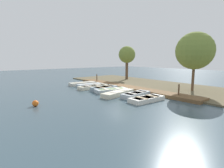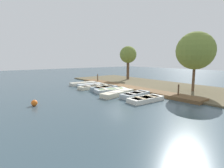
% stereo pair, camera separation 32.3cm
% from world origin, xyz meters
% --- Properties ---
extents(ground_plane, '(80.00, 80.00, 0.00)m').
position_xyz_m(ground_plane, '(0.00, 0.00, 0.00)').
color(ground_plane, '#384C56').
extents(shore_bank, '(8.00, 24.00, 0.13)m').
position_xyz_m(shore_bank, '(-5.00, 0.00, 0.06)').
color(shore_bank, brown).
rests_on(shore_bank, ground_plane).
extents(dock_walkway, '(1.50, 15.78, 0.27)m').
position_xyz_m(dock_walkway, '(-1.24, 0.00, 0.13)').
color(dock_walkway, brown).
rests_on(dock_walkway, ground_plane).
extents(rowboat_0, '(3.14, 1.23, 0.37)m').
position_xyz_m(rowboat_0, '(1.19, -5.09, 0.18)').
color(rowboat_0, beige).
rests_on(rowboat_0, ground_plane).
extents(rowboat_1, '(2.90, 1.07, 0.33)m').
position_xyz_m(rowboat_1, '(1.08, -3.67, 0.16)').
color(rowboat_1, '#B2BCC1').
rests_on(rowboat_1, ground_plane).
extents(rowboat_2, '(3.42, 1.22, 0.36)m').
position_xyz_m(rowboat_2, '(1.48, -2.28, 0.18)').
color(rowboat_2, beige).
rests_on(rowboat_2, ground_plane).
extents(rowboat_3, '(2.80, 1.54, 0.39)m').
position_xyz_m(rowboat_3, '(1.22, -0.71, 0.19)').
color(rowboat_3, '#8C9EA8').
rests_on(rowboat_3, ground_plane).
extents(rowboat_4, '(3.25, 1.84, 0.36)m').
position_xyz_m(rowboat_4, '(1.30, 0.55, 0.18)').
color(rowboat_4, '#B2BCC1').
rests_on(rowboat_4, ground_plane).
extents(rowboat_5, '(3.62, 1.66, 0.39)m').
position_xyz_m(rowboat_5, '(1.74, 2.03, 0.19)').
color(rowboat_5, beige).
rests_on(rowboat_5, ground_plane).
extents(rowboat_6, '(2.86, 1.34, 0.39)m').
position_xyz_m(rowboat_6, '(1.01, 3.40, 0.19)').
color(rowboat_6, '#B2BCC1').
rests_on(rowboat_6, ground_plane).
extents(rowboat_7, '(2.87, 1.23, 0.35)m').
position_xyz_m(rowboat_7, '(1.47, 4.91, 0.17)').
color(rowboat_7, silver).
rests_on(rowboat_7, ground_plane).
extents(mooring_post_near, '(0.12, 0.12, 1.14)m').
position_xyz_m(mooring_post_near, '(-1.27, -5.67, 0.57)').
color(mooring_post_near, brown).
rests_on(mooring_post_near, ground_plane).
extents(mooring_post_far, '(0.12, 0.12, 1.14)m').
position_xyz_m(mooring_post_far, '(-1.27, 5.84, 0.57)').
color(mooring_post_far, brown).
rests_on(mooring_post_far, ground_plane).
extents(buoy, '(0.41, 0.41, 0.41)m').
position_xyz_m(buoy, '(8.25, 1.23, 0.20)').
color(buoy, orange).
rests_on(buoy, ground_plane).
extents(park_tree_far_left, '(2.39, 2.39, 4.89)m').
position_xyz_m(park_tree_far_left, '(-6.28, -5.33, 3.62)').
color(park_tree_far_left, brown).
rests_on(park_tree_far_left, ground_plane).
extents(park_tree_left, '(3.38, 3.38, 5.51)m').
position_xyz_m(park_tree_left, '(-4.63, 5.27, 3.81)').
color(park_tree_left, brown).
rests_on(park_tree_left, ground_plane).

